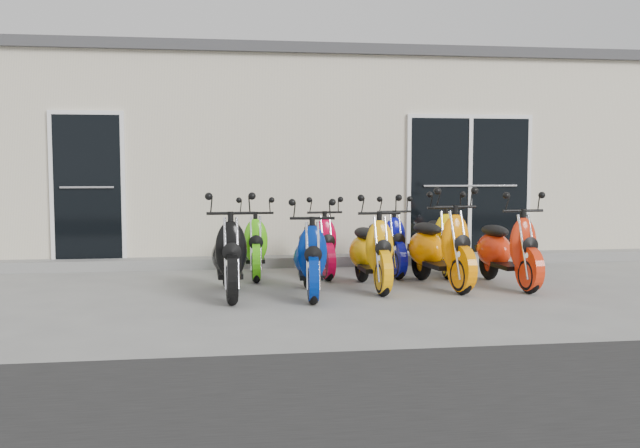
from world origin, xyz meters
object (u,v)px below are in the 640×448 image
Objects in this scene: scooter_front_blue at (310,247)px; scooter_back_blue at (386,235)px; scooter_front_red at (508,238)px; scooter_front_orange_a at (372,241)px; scooter_front_orange_b at (440,236)px; scooter_back_yellow at (440,232)px; scooter_front_black at (229,244)px; scooter_back_green at (255,236)px; scooter_back_red at (318,236)px.

scooter_front_blue is 1.98m from scooter_back_blue.
scooter_front_orange_a is at bearing 173.38° from scooter_front_red.
scooter_front_orange_a is 0.87m from scooter_front_orange_b.
scooter_back_yellow reaches higher than scooter_front_blue.
scooter_front_black is 1.45m from scooter_back_green.
scooter_front_orange_a is at bearing -117.14° from scooter_back_blue.
scooter_back_green is 1.00× the size of scooter_back_blue.
scooter_back_red is at bearing 1.21° from scooter_back_green.
scooter_back_yellow reaches higher than scooter_back_green.
scooter_front_black is 1.10× the size of scooter_back_blue.
scooter_back_green is at bearing -174.81° from scooter_back_yellow.
scooter_front_orange_a reaches higher than scooter_front_blue.
scooter_front_orange_b is at bearing -75.13° from scooter_back_blue.
scooter_front_red reaches higher than scooter_front_blue.
scooter_front_red is 3.33m from scooter_back_green.
scooter_front_black is 1.87m from scooter_back_red.
scooter_back_green is at bearing 144.70° from scooter_front_orange_b.
scooter_back_green is (-0.56, 1.53, -0.02)m from scooter_front_blue.
scooter_back_blue is (2.19, 1.40, -0.06)m from scooter_front_black.
scooter_front_black is at bearing -152.88° from scooter_back_blue.
scooter_front_orange_a reaches higher than scooter_back_blue.
scooter_front_red is (0.86, -0.07, -0.03)m from scooter_front_orange_b.
scooter_front_black is 1.02× the size of scooter_front_red.
scooter_back_green is at bearing 73.82° from scooter_front_black.
scooter_front_black is at bearing 176.81° from scooter_front_blue.
scooter_back_blue is at bearing -5.94° from scooter_back_red.
scooter_back_green is 2.59m from scooter_back_yellow.
scooter_back_yellow is at bearing -8.57° from scooter_back_blue.
scooter_front_blue reaches higher than scooter_back_green.
scooter_back_green is (-1.37, 1.14, -0.04)m from scooter_front_orange_a.
scooter_front_black is 1.11× the size of scooter_back_green.
scooter_back_yellow is at bearing 40.02° from scooter_front_orange_a.
scooter_back_red is 0.95× the size of scooter_back_yellow.
scooter_back_yellow is at bearing -7.24° from scooter_back_red.
scooter_front_orange_b is 1.14× the size of scooter_back_blue.
scooter_front_orange_a is 1.73m from scooter_front_red.
scooter_back_blue is (1.26, 1.53, -0.02)m from scooter_front_blue.
scooter_back_yellow reaches higher than scooter_back_blue.
scooter_front_orange_a reaches higher than scooter_back_green.
scooter_back_yellow is (2.59, -0.04, 0.03)m from scooter_back_green.
scooter_back_yellow is at bearing 23.11° from scooter_front_black.
scooter_front_red is at bearing 1.68° from scooter_front_black.
scooter_back_red is (-2.22, 1.20, -0.05)m from scooter_front_red.
scooter_front_orange_a is at bearing -38.50° from scooter_back_green.
scooter_back_blue is at bearing 1.16° from scooter_back_green.
scooter_front_orange_a is 1.07× the size of scooter_back_red.
scooter_front_blue is 1.04× the size of scooter_back_red.
scooter_front_orange_a is 0.94× the size of scooter_front_orange_b.
scooter_back_blue is at bearing 101.93° from scooter_front_orange_b.
scooter_front_black is 0.97× the size of scooter_front_orange_b.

